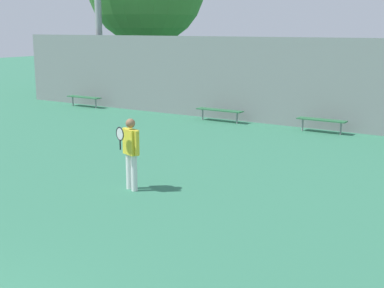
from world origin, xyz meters
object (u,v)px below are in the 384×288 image
Objects in this scene: tennis_player at (131,150)px; bench_courtside_far at (84,98)px; bench_adjacent_court at (322,121)px; bench_by_gate at (220,111)px.

tennis_player is 13.64m from bench_courtside_far.
bench_courtside_far is at bearing -180.00° from bench_adjacent_court.
bench_courtside_far is (-10.24, 8.99, -0.51)m from tennis_player.
bench_courtside_far is 11.53m from bench_adjacent_court.
bench_by_gate is at bearing 126.35° from tennis_player.
tennis_player reaches higher than bench_by_gate.
tennis_player reaches higher than bench_adjacent_court.
bench_courtside_far and bench_by_gate have the same top height.
bench_by_gate is at bearing -180.00° from bench_adjacent_court.
bench_by_gate is (-2.88, 8.99, -0.51)m from tennis_player.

